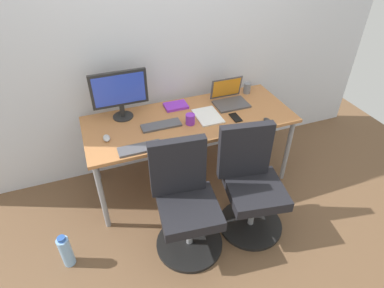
# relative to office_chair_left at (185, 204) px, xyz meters

# --- Properties ---
(ground_plane) EXTENTS (5.28, 5.28, 0.00)m
(ground_plane) POSITION_rel_office_chair_left_xyz_m (0.29, 0.68, -0.42)
(ground_plane) COLOR brown
(back_wall) EXTENTS (4.40, 0.04, 2.60)m
(back_wall) POSITION_rel_office_chair_left_xyz_m (0.29, 1.13, 0.88)
(back_wall) COLOR silver
(back_wall) RESTS_ON ground
(desk) EXTENTS (1.85, 0.73, 0.72)m
(desk) POSITION_rel_office_chair_left_xyz_m (0.29, 0.68, 0.24)
(desk) COLOR #B77542
(desk) RESTS_ON ground
(office_chair_left) EXTENTS (0.54, 0.54, 0.94)m
(office_chair_left) POSITION_rel_office_chair_left_xyz_m (0.00, 0.00, 0.00)
(office_chair_left) COLOR black
(office_chair_left) RESTS_ON ground
(office_chair_right) EXTENTS (0.54, 0.54, 0.94)m
(office_chair_right) POSITION_rel_office_chair_left_xyz_m (0.56, -0.00, 0.00)
(office_chair_right) COLOR black
(office_chair_right) RESTS_ON ground
(water_bottle_on_floor) EXTENTS (0.09, 0.09, 0.31)m
(water_bottle_on_floor) POSITION_rel_office_chair_left_xyz_m (-0.92, 0.10, -0.28)
(water_bottle_on_floor) COLOR #8CBFF2
(water_bottle_on_floor) RESTS_ON ground
(desktop_monitor) EXTENTS (0.48, 0.18, 0.43)m
(desktop_monitor) POSITION_rel_office_chair_left_xyz_m (-0.26, 0.91, 0.55)
(desktop_monitor) COLOR #262626
(desktop_monitor) RESTS_ON desk
(open_laptop) EXTENTS (0.31, 0.26, 0.23)m
(open_laptop) POSITION_rel_office_chair_left_xyz_m (0.73, 0.82, 0.35)
(open_laptop) COLOR #4C4C51
(open_laptop) RESTS_ON desk
(keyboard_by_monitor) EXTENTS (0.34, 0.12, 0.02)m
(keyboard_by_monitor) POSITION_rel_office_chair_left_xyz_m (-0.23, 0.40, 0.31)
(keyboard_by_monitor) COLOR #515156
(keyboard_by_monitor) RESTS_ON desk
(keyboard_by_laptop) EXTENTS (0.34, 0.12, 0.02)m
(keyboard_by_laptop) POSITION_rel_office_chair_left_xyz_m (0.01, 0.65, 0.31)
(keyboard_by_laptop) COLOR #515156
(keyboard_by_laptop) RESTS_ON desk
(mouse_by_monitor) EXTENTS (0.06, 0.10, 0.03)m
(mouse_by_monitor) POSITION_rel_office_chair_left_xyz_m (0.90, 0.39, 0.31)
(mouse_by_monitor) COLOR #2D2D2D
(mouse_by_monitor) RESTS_ON desk
(mouse_by_laptop) EXTENTS (0.06, 0.10, 0.03)m
(mouse_by_laptop) POSITION_rel_office_chair_left_xyz_m (-0.45, 0.61, 0.31)
(mouse_by_laptop) COLOR #B7B7B7
(mouse_by_laptop) RESTS_ON desk
(coffee_mug) EXTENTS (0.08, 0.08, 0.09)m
(coffee_mug) POSITION_rel_office_chair_left_xyz_m (0.26, 0.60, 0.34)
(coffee_mug) COLOR purple
(coffee_mug) RESTS_ON desk
(pen_cup) EXTENTS (0.07, 0.07, 0.10)m
(pen_cup) POSITION_rel_office_chair_left_xyz_m (0.98, 0.93, 0.35)
(pen_cup) COLOR slate
(pen_cup) RESTS_ON desk
(phone_near_monitor) EXTENTS (0.07, 0.14, 0.01)m
(phone_near_monitor) POSITION_rel_office_chair_left_xyz_m (0.67, 0.55, 0.30)
(phone_near_monitor) COLOR black
(phone_near_monitor) RESTS_ON desk
(notebook) EXTENTS (0.21, 0.15, 0.03)m
(notebook) POSITION_rel_office_chair_left_xyz_m (0.23, 0.91, 0.31)
(notebook) COLOR purple
(notebook) RESTS_ON desk
(paper_pile) EXTENTS (0.21, 0.30, 0.01)m
(paper_pile) POSITION_rel_office_chair_left_xyz_m (0.45, 0.65, 0.30)
(paper_pile) COLOR white
(paper_pile) RESTS_ON desk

